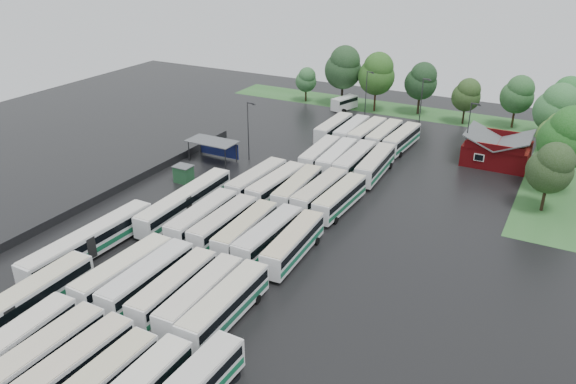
% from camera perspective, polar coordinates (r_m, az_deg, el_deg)
% --- Properties ---
extents(ground, '(160.00, 160.00, 0.00)m').
position_cam_1_polar(ground, '(68.69, -6.24, -5.27)').
color(ground, black).
rests_on(ground, ground).
extents(brick_building, '(10.07, 8.60, 5.39)m').
position_cam_1_polar(brick_building, '(97.47, 20.41, 3.79)').
color(brick_building, maroon).
rests_on(brick_building, ground).
extents(wash_shed, '(8.20, 4.20, 3.58)m').
position_cam_1_polar(wash_shed, '(92.89, -7.57, 4.91)').
color(wash_shed, '#2D2D30').
rests_on(wash_shed, ground).
extents(utility_hut, '(2.70, 2.20, 2.62)m').
position_cam_1_polar(utility_hut, '(85.98, -10.57, 1.84)').
color(utility_hut, '#1D4C29').
rests_on(utility_hut, ground).
extents(grass_strip_north, '(80.00, 10.00, 0.01)m').
position_cam_1_polar(grass_strip_north, '(122.79, 11.84, 8.07)').
color(grass_strip_north, '#2E622A').
rests_on(grass_strip_north, ground).
extents(grass_strip_east, '(10.00, 50.00, 0.01)m').
position_cam_1_polar(grass_strip_east, '(97.57, 26.00, 1.63)').
color(grass_strip_east, '#2E622A').
rests_on(grass_strip_east, ground).
extents(west_fence, '(0.10, 50.00, 1.20)m').
position_cam_1_polar(west_fence, '(86.85, -15.51, 1.05)').
color(west_fence, '#2D2D30').
rests_on(west_fence, ground).
extents(bus_r0c0, '(3.06, 12.24, 3.38)m').
position_cam_1_polar(bus_r0c0, '(55.55, -26.00, -13.82)').
color(bus_r0c0, silver).
rests_on(bus_r0c0, ground).
extents(bus_r0c1, '(2.74, 12.29, 3.41)m').
position_cam_1_polar(bus_r0c1, '(53.31, -23.77, -15.10)').
color(bus_r0c1, silver).
rests_on(bus_r0c1, ground).
extents(bus_r0c2, '(2.96, 12.21, 3.38)m').
position_cam_1_polar(bus_r0c2, '(51.26, -21.21, -16.42)').
color(bus_r0c2, silver).
rests_on(bus_r0c2, ground).
extents(bus_r1c0, '(3.11, 12.58, 3.48)m').
position_cam_1_polar(bus_r1c0, '(61.91, -16.32, -7.82)').
color(bus_r1c0, silver).
rests_on(bus_r1c0, ground).
extents(bus_r1c1, '(2.64, 12.27, 3.41)m').
position_cam_1_polar(bus_r1c1, '(60.30, -14.07, -8.51)').
color(bus_r1c1, silver).
rests_on(bus_r1c1, ground).
extents(bus_r1c2, '(2.88, 11.98, 3.31)m').
position_cam_1_polar(bus_r1c2, '(58.36, -11.51, -9.53)').
color(bus_r1c2, silver).
rests_on(bus_r1c2, ground).
extents(bus_r1c3, '(2.99, 12.21, 3.38)m').
position_cam_1_polar(bus_r1c3, '(56.62, -8.86, -10.43)').
color(bus_r1c3, silver).
rests_on(bus_r1c3, ground).
extents(bus_r1c4, '(2.85, 12.52, 3.47)m').
position_cam_1_polar(bus_r1c4, '(55.04, -6.41, -11.36)').
color(bus_r1c4, silver).
rests_on(bus_r1c4, ground).
extents(bus_r2c0, '(2.92, 12.41, 3.44)m').
position_cam_1_polar(bus_r2c0, '(71.05, -8.69, -2.60)').
color(bus_r2c0, silver).
rests_on(bus_r2c0, ground).
extents(bus_r2c1, '(2.54, 11.88, 3.31)m').
position_cam_1_polar(bus_r2c1, '(69.52, -6.57, -3.18)').
color(bus_r2c1, silver).
rests_on(bus_r2c1, ground).
extents(bus_r2c2, '(2.94, 11.96, 3.31)m').
position_cam_1_polar(bus_r2c2, '(67.72, -4.32, -3.89)').
color(bus_r2c2, silver).
rests_on(bus_r2c2, ground).
extents(bus_r2c3, '(2.81, 12.20, 3.38)m').
position_cam_1_polar(bus_r2c3, '(66.31, -2.00, -4.45)').
color(bus_r2c3, silver).
rests_on(bus_r2c3, ground).
extents(bus_r2c4, '(3.16, 12.31, 3.40)m').
position_cam_1_polar(bus_r2c4, '(64.70, 0.57, -5.23)').
color(bus_r2c4, silver).
rests_on(bus_r2c4, ground).
extents(bus_r3c0, '(3.10, 12.35, 3.41)m').
position_cam_1_polar(bus_r3c0, '(80.89, -3.18, 1.16)').
color(bus_r3c0, silver).
rests_on(bus_r3c0, ground).
extents(bus_r3c1, '(3.15, 12.16, 3.35)m').
position_cam_1_polar(bus_r3c1, '(79.45, -1.19, 0.72)').
color(bus_r3c1, silver).
rests_on(bus_r3c1, ground).
extents(bus_r3c2, '(3.12, 12.08, 3.33)m').
position_cam_1_polar(bus_r3c2, '(78.25, 0.97, 0.32)').
color(bus_r3c2, silver).
rests_on(bus_r3c2, ground).
extents(bus_r3c3, '(3.00, 12.31, 3.40)m').
position_cam_1_polar(bus_r3c3, '(77.16, 3.23, -0.05)').
color(bus_r3c3, silver).
rests_on(bus_r3c3, ground).
extents(bus_r3c4, '(2.96, 12.01, 3.32)m').
position_cam_1_polar(bus_r3c4, '(75.88, 5.30, -0.61)').
color(bus_r3c4, silver).
rests_on(bus_r3c4, ground).
extents(bus_r4c1, '(3.09, 11.94, 3.29)m').
position_cam_1_polar(bus_r4c1, '(90.84, 3.25, 3.83)').
color(bus_r4c1, silver).
rests_on(bus_r4c1, ground).
extents(bus_r4c2, '(3.16, 12.23, 3.37)m').
position_cam_1_polar(bus_r4c2, '(89.51, 4.99, 3.48)').
color(bus_r4c2, silver).
rests_on(bus_r4c2, ground).
extents(bus_r4c3, '(2.82, 12.43, 3.45)m').
position_cam_1_polar(bus_r4c3, '(88.44, 6.79, 3.16)').
color(bus_r4c3, silver).
rests_on(bus_r4c3, ground).
extents(bus_r4c4, '(3.22, 12.58, 3.47)m').
position_cam_1_polar(bus_r4c4, '(87.38, 8.87, 2.77)').
color(bus_r4c4, silver).
rests_on(bus_r4c4, ground).
extents(bus_r5c0, '(2.62, 11.98, 3.33)m').
position_cam_1_polar(bus_r5c0, '(103.59, 4.65, 6.48)').
color(bus_r5c0, silver).
rests_on(bus_r5c0, ground).
extents(bus_r5c1, '(2.71, 11.87, 3.29)m').
position_cam_1_polar(bus_r5c1, '(102.47, 6.47, 6.18)').
color(bus_r5c1, silver).
rests_on(bus_r5c1, ground).
extents(bus_r5c2, '(3.03, 12.11, 3.34)m').
position_cam_1_polar(bus_r5c2, '(101.56, 8.05, 5.94)').
color(bus_r5c2, silver).
rests_on(bus_r5c2, ground).
extents(bus_r5c3, '(2.82, 12.10, 3.35)m').
position_cam_1_polar(bus_r5c3, '(100.63, 9.75, 5.64)').
color(bus_r5c3, silver).
rests_on(bus_r5c3, ground).
extents(bus_r5c4, '(3.13, 12.06, 3.33)m').
position_cam_1_polar(bus_r5c4, '(99.57, 11.50, 5.28)').
color(bus_r5c4, silver).
rests_on(bus_r5c4, ground).
extents(artic_bus_west_a, '(2.88, 18.54, 3.43)m').
position_cam_1_polar(artic_bus_west_a, '(59.96, -26.34, -10.80)').
color(artic_bus_west_a, silver).
rests_on(artic_bus_west_a, ground).
extents(artic_bus_west_b, '(2.91, 18.01, 3.33)m').
position_cam_1_polar(artic_bus_west_b, '(75.80, -10.37, -0.94)').
color(artic_bus_west_b, silver).
rests_on(artic_bus_west_b, ground).
extents(artic_bus_west_c, '(3.02, 18.21, 3.37)m').
position_cam_1_polar(artic_bus_west_c, '(68.94, -19.49, -4.78)').
color(artic_bus_west_c, silver).
rests_on(artic_bus_west_c, ground).
extents(minibus, '(4.06, 6.66, 2.73)m').
position_cam_1_polar(minibus, '(121.34, 5.76, 9.02)').
color(minibus, white).
rests_on(minibus, ground).
extents(tree_north_0, '(4.68, 4.68, 7.74)m').
position_cam_1_polar(tree_north_0, '(126.09, 1.88, 11.36)').
color(tree_north_0, black).
rests_on(tree_north_0, ground).
extents(tree_north_1, '(7.89, 7.89, 13.07)m').
position_cam_1_polar(tree_north_1, '(122.60, 5.68, 12.51)').
color(tree_north_1, black).
rests_on(tree_north_1, ground).
extents(tree_north_2, '(7.55, 7.55, 12.50)m').
position_cam_1_polar(tree_north_2, '(119.40, 9.04, 11.82)').
color(tree_north_2, '#3B2415').
rests_on(tree_north_2, ground).
extents(tree_north_3, '(6.58, 6.58, 10.90)m').
position_cam_1_polar(tree_north_3, '(119.33, 13.42, 10.94)').
color(tree_north_3, black).
rests_on(tree_north_3, ground).
extents(tree_north_4, '(5.55, 5.55, 9.19)m').
position_cam_1_polar(tree_north_4, '(115.36, 17.72, 9.41)').
color(tree_north_4, black).
rests_on(tree_north_4, ground).
extents(tree_north_5, '(6.24, 6.24, 10.34)m').
position_cam_1_polar(tree_north_5, '(115.93, 22.33, 9.18)').
color(tree_north_5, '#392513').
rests_on(tree_north_5, ground).
extents(tree_north_6, '(7.00, 7.00, 11.59)m').
position_cam_1_polar(tree_north_6, '(112.79, 26.40, 8.49)').
color(tree_north_6, '#3C2919').
rests_on(tree_north_6, ground).
extents(tree_east_0, '(5.99, 5.99, 9.91)m').
position_cam_1_polar(tree_east_0, '(81.21, 25.20, 2.27)').
color(tree_east_0, black).
rests_on(tree_east_0, ground).
extents(tree_east_1, '(7.81, 7.81, 12.94)m').
position_cam_1_polar(tree_east_1, '(88.06, 26.61, 5.00)').
color(tree_east_1, black).
rests_on(tree_east_1, ground).
extents(tree_east_2, '(5.87, 5.87, 9.72)m').
position_cam_1_polar(tree_east_2, '(96.33, 25.73, 5.40)').
color(tree_east_2, black).
rests_on(tree_east_2, ground).
extents(tree_east_3, '(7.21, 7.21, 11.95)m').
position_cam_1_polar(tree_east_3, '(105.25, 25.66, 7.74)').
color(tree_east_3, '#37261A').
rests_on(tree_east_3, ground).
extents(tree_east_4, '(4.93, 4.93, 8.16)m').
position_cam_1_polar(tree_east_4, '(112.85, 26.51, 7.29)').
color(tree_east_4, '#322012').
rests_on(tree_east_4, ground).
extents(lamp_post_ne, '(1.57, 0.31, 10.18)m').
position_cam_1_polar(lamp_post_ne, '(94.48, 17.90, 6.12)').
color(lamp_post_ne, '#2D2D30').
rests_on(lamp_post_ne, ground).
extents(lamp_post_nw, '(1.52, 0.30, 9.84)m').
position_cam_1_polar(lamp_post_nw, '(91.75, -4.01, 6.62)').
color(lamp_post_nw, '#2D2D30').
rests_on(lamp_post_nw, ground).
extents(lamp_post_back_w, '(1.52, 0.30, 9.87)m').
position_cam_1_polar(lamp_post_back_w, '(113.54, 8.00, 10.01)').
color(lamp_post_back_w, '#2D2D30').
rests_on(lamp_post_back_w, ground).
extents(lamp_post_back_e, '(1.54, 0.30, 9.98)m').
position_cam_1_polar(lamp_post_back_e, '(109.33, 13.46, 9.03)').
color(lamp_post_back_e, '#2D2D30').
rests_on(lamp_post_back_e, ground).
extents(puddle_0, '(4.04, 4.04, 0.01)m').
position_cam_1_polar(puddle_0, '(59.48, -20.17, -12.13)').
color(puddle_0, black).
rests_on(puddle_0, ground).
extents(puddle_2, '(7.30, 7.30, 0.01)m').
position_cam_1_polar(puddle_2, '(72.19, -9.33, -3.88)').
color(puddle_2, black).
rests_on(puddle_2, ground).
extents(puddle_3, '(3.93, 3.93, 0.01)m').
position_cam_1_polar(puddle_3, '(64.10, -6.82, -7.69)').
color(puddle_3, black).
rests_on(puddle_3, ground).
extents(puddle_4, '(2.31, 2.31, 0.01)m').
position_cam_1_polar(puddle_4, '(50.48, -6.19, -18.09)').
color(puddle_4, black).
rests_on(puddle_4, ground).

